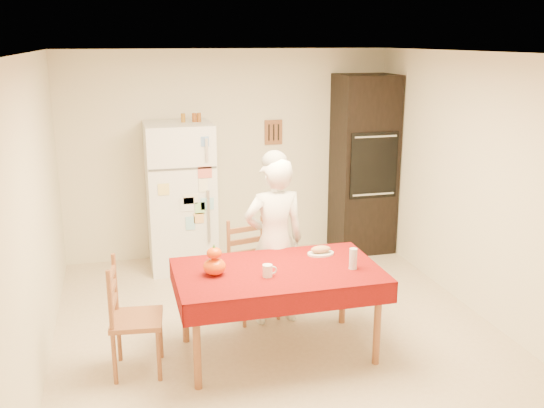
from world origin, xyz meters
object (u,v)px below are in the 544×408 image
object	(u,v)px
chair_far	(251,265)
pumpkin_lower	(215,267)
bread_plate	(321,254)
chair_left	(128,313)
wine_glass	(353,259)
seated_woman	(274,241)
dining_table	(278,277)
refrigerator	(181,197)
coffee_mug	(267,271)
oven_cabinet	(364,164)

from	to	relation	value
chair_far	pumpkin_lower	world-z (taller)	chair_far
pumpkin_lower	bread_plate	bearing A→B (deg)	13.15
chair_left	bread_plate	world-z (taller)	chair_left
wine_glass	bread_plate	distance (m)	0.42
chair_far	seated_woman	xyz separation A→B (m)	(0.19, -0.20, 0.29)
dining_table	refrigerator	bearing A→B (deg)	103.61
refrigerator	wine_glass	xyz separation A→B (m)	(1.16, -2.41, -0.00)
chair_far	refrigerator	bearing A→B (deg)	95.56
refrigerator	wine_glass	world-z (taller)	refrigerator
seated_woman	pumpkin_lower	size ratio (longest dim) A/B	8.56
chair_far	coffee_mug	size ratio (longest dim) A/B	9.50
oven_cabinet	dining_table	world-z (taller)	oven_cabinet
dining_table	chair_far	xyz separation A→B (m)	(-0.05, 0.80, -0.18)
seated_woman	pumpkin_lower	world-z (taller)	seated_woman
chair_left	coffee_mug	xyz separation A→B (m)	(1.11, -0.14, 0.30)
chair_left	coffee_mug	size ratio (longest dim) A/B	9.50
coffee_mug	refrigerator	bearing A→B (deg)	100.12
dining_table	seated_woman	bearing A→B (deg)	77.68
oven_cabinet	wine_glass	world-z (taller)	oven_cabinet
chair_far	coffee_mug	distance (m)	0.98
dining_table	coffee_mug	size ratio (longest dim) A/B	17.00
dining_table	bread_plate	world-z (taller)	bread_plate
refrigerator	oven_cabinet	size ratio (longest dim) A/B	0.77
pumpkin_lower	bread_plate	world-z (taller)	pumpkin_lower
oven_cabinet	seated_woman	xyz separation A→B (m)	(-1.60, -1.71, -0.30)
dining_table	seated_woman	size ratio (longest dim) A/B	1.07
refrigerator	chair_left	distance (m)	2.39
pumpkin_lower	refrigerator	bearing A→B (deg)	90.58
chair_far	coffee_mug	world-z (taller)	chair_far
oven_cabinet	bread_plate	world-z (taller)	oven_cabinet
oven_cabinet	chair_left	world-z (taller)	oven_cabinet
coffee_mug	chair_far	bearing A→B (deg)	85.94
oven_cabinet	seated_woman	size ratio (longest dim) A/B	1.38
dining_table	bread_plate	bearing A→B (deg)	28.27
refrigerator	bread_plate	distance (m)	2.26
dining_table	wine_glass	world-z (taller)	wine_glass
oven_cabinet	dining_table	bearing A→B (deg)	-126.82
seated_woman	wine_glass	bearing A→B (deg)	120.73
seated_woman	pumpkin_lower	distance (m)	0.88
chair_left	dining_table	bearing A→B (deg)	-83.86
dining_table	chair_left	world-z (taller)	chair_left
oven_cabinet	chair_far	world-z (taller)	oven_cabinet
wine_glass	dining_table	bearing A→B (deg)	166.98
oven_cabinet	coffee_mug	size ratio (longest dim) A/B	22.00
seated_woman	coffee_mug	world-z (taller)	seated_woman
dining_table	oven_cabinet	bearing A→B (deg)	53.18
coffee_mug	wine_glass	xyz separation A→B (m)	(0.73, -0.01, 0.04)
refrigerator	dining_table	xyz separation A→B (m)	(0.55, -2.27, -0.16)
chair_far	wine_glass	xyz separation A→B (m)	(0.67, -0.94, 0.34)
refrigerator	chair_far	distance (m)	1.59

